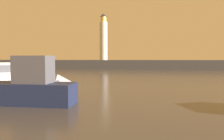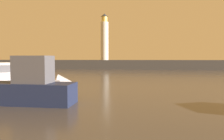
{
  "view_description": "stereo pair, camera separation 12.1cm",
  "coord_description": "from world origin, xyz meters",
  "px_view_note": "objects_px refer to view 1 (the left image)",
  "views": [
    {
      "loc": [
        2.01,
        -1.52,
        2.91
      ],
      "look_at": [
        -0.31,
        16.19,
        1.91
      ],
      "focal_mm": 34.82,
      "sensor_mm": 36.0,
      "label": 1
    },
    {
      "loc": [
        2.13,
        -1.51,
        2.91
      ],
      "look_at": [
        -0.31,
        16.19,
        1.91
      ],
      "focal_mm": 34.82,
      "sensor_mm": 36.0,
      "label": 2
    }
  ],
  "objects_px": {
    "lighthouse": "(104,38)",
    "motorboat_1": "(16,74)",
    "motorboat_0": "(15,88)",
    "motorboat_2": "(46,81)"
  },
  "relations": [
    {
      "from": "lighthouse",
      "to": "motorboat_1",
      "type": "bearing_deg",
      "value": -103.43
    },
    {
      "from": "lighthouse",
      "to": "motorboat_2",
      "type": "xyz_separation_m",
      "value": [
        0.48,
        -36.6,
        -7.45
      ]
    },
    {
      "from": "lighthouse",
      "to": "motorboat_0",
      "type": "bearing_deg",
      "value": -87.74
    },
    {
      "from": "lighthouse",
      "to": "motorboat_0",
      "type": "height_order",
      "value": "lighthouse"
    },
    {
      "from": "motorboat_0",
      "to": "motorboat_2",
      "type": "distance_m",
      "value": 7.51
    },
    {
      "from": "motorboat_0",
      "to": "motorboat_2",
      "type": "xyz_separation_m",
      "value": [
        -1.25,
        7.4,
        -0.33
      ]
    },
    {
      "from": "lighthouse",
      "to": "motorboat_0",
      "type": "xyz_separation_m",
      "value": [
        1.73,
        -44.0,
        -7.13
      ]
    },
    {
      "from": "motorboat_0",
      "to": "motorboat_2",
      "type": "bearing_deg",
      "value": 99.62
    },
    {
      "from": "motorboat_0",
      "to": "motorboat_1",
      "type": "relative_size",
      "value": 1.1
    },
    {
      "from": "motorboat_2",
      "to": "motorboat_0",
      "type": "bearing_deg",
      "value": -80.38
    }
  ]
}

